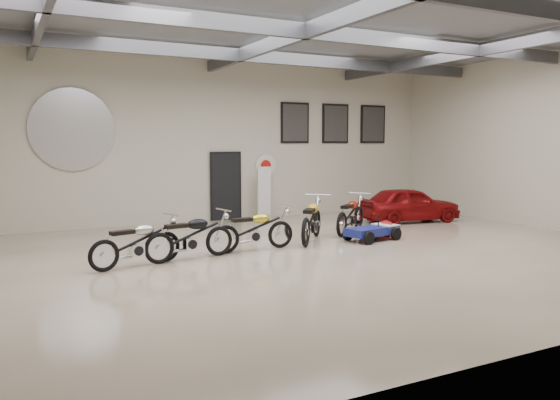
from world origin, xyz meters
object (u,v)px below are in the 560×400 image
motorcycle_gold (254,229)px  vintage_car (409,204)px  motorcycle_silver (136,242)px  go_kart (376,227)px  motorcycle_red (351,214)px  banner_stand (264,192)px  motorcycle_black (190,235)px  motorcycle_yellow (312,219)px

motorcycle_gold → vintage_car: bearing=16.8°
motorcycle_silver → go_kart: motorcycle_silver is taller
motorcycle_red → go_kart: motorcycle_red is taller
vintage_car → banner_stand: bearing=64.3°
motorcycle_black → vintage_car: 8.07m
motorcycle_black → motorcycle_gold: 1.61m
motorcycle_red → vintage_car: size_ratio=0.64×
motorcycle_gold → vintage_car: (6.17, 1.97, 0.04)m
motorcycle_red → motorcycle_yellow: bearing=163.9°
motorcycle_silver → go_kart: 6.07m
motorcycle_red → vintage_car: bearing=-18.2°
banner_stand → go_kart: banner_stand is taller
motorcycle_yellow → vintage_car: size_ratio=0.68×
motorcycle_black → motorcycle_red: motorcycle_red is taller
motorcycle_black → motorcycle_red: bearing=5.3°
motorcycle_silver → motorcycle_red: size_ratio=0.94×
motorcycle_black → motorcycle_red: size_ratio=0.98×
banner_stand → motorcycle_yellow: size_ratio=0.81×
motorcycle_yellow → motorcycle_red: size_ratio=1.06×
motorcycle_yellow → vintage_car: 4.68m
banner_stand → motorcycle_yellow: bearing=-106.3°
banner_stand → motorcycle_silver: banner_stand is taller
motorcycle_red → go_kart: bearing=-126.9°
motorcycle_black → motorcycle_yellow: size_ratio=0.92×
motorcycle_black → motorcycle_gold: size_ratio=1.02×
banner_stand → motorcycle_black: (-3.99, -4.78, -0.36)m
motorcycle_gold → motorcycle_yellow: motorcycle_yellow is taller
motorcycle_silver → motorcycle_gold: bearing=-6.4°
motorcycle_silver → vintage_car: bearing=0.0°
banner_stand → motorcycle_silver: bearing=-143.5°
motorcycle_yellow → banner_stand: bearing=31.8°
motorcycle_black → go_kart: 4.92m
banner_stand → motorcycle_gold: (-2.41, -4.51, -0.37)m
motorcycle_silver → vintage_car: (8.90, 2.38, 0.04)m
banner_stand → motorcycle_red: banner_stand is taller
motorcycle_yellow → vintage_car: motorcycle_yellow is taller
go_kart → vintage_car: (2.84, 2.11, 0.22)m
motorcycle_gold → vintage_car: vintage_car is taller
motorcycle_gold → go_kart: motorcycle_gold is taller
vintage_car → motorcycle_gold: bearing=116.0°
motorcycle_silver → motorcycle_black: (1.15, 0.14, 0.02)m
motorcycle_silver → go_kart: bearing=-12.4°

